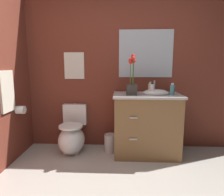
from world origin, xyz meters
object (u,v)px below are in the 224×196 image
Objects in this scene: soap_bottle at (150,88)px; lotion_bottle at (172,90)px; toilet_paper_roll at (21,110)px; wall_poster at (74,66)px; hanging_towel at (7,91)px; toilet at (72,136)px; hand_wash_bottle at (152,89)px; wall_mirror at (146,54)px; vanity_cabinet at (147,124)px; trash_bin at (110,143)px; flower_vase at (132,81)px.

soap_bottle is 0.31m from lotion_bottle.
soap_bottle is 1.83m from toilet_paper_roll.
hanging_towel is at bearing -137.03° from wall_poster.
toilet is 6.27× the size of toilet_paper_roll.
wall_mirror is at bearing 99.34° from hand_wash_bottle.
lotion_bottle is (0.32, -0.06, 0.50)m from vanity_cabinet.
toilet is 0.58m from trash_bin.
trash_bin is at bearing 1.63° from toilet.
wall_mirror is (1.09, 0.00, 0.18)m from wall_poster.
trash_bin is (-0.58, 0.10, -0.82)m from hand_wash_bottle.
toilet is 1.33× the size of hanging_towel.
toilet_paper_roll is at bearing -174.41° from vanity_cabinet.
hanging_towel reaches higher than lotion_bottle.
hand_wash_bottle is 1.01m from trash_bin.
flower_vase is 3.33× the size of soap_bottle.
hand_wash_bottle reaches higher than toilet_paper_roll.
soap_bottle reaches higher than trash_bin.
wall_poster reaches higher than toilet.
wall_mirror reaches higher than toilet.
wall_mirror is at bearing 14.97° from toilet_paper_roll.
toilet is 1.06m from wall_poster.
hand_wash_bottle is 1.87m from hanging_towel.
wall_mirror is (1.09, 0.27, 1.21)m from toilet.
hanging_towel is at bearing -162.30° from trash_bin.
hanging_towel is at bearing -166.33° from soap_bottle.
lotion_bottle is 0.20× the size of wall_mirror.
wall_poster reaches higher than lotion_bottle.
toilet_paper_roll is (-2.06, -0.11, -0.28)m from lotion_bottle.
trash_bin is at bearing -23.98° from wall_poster.
lotion_bottle reaches higher than toilet.
toilet is 1.20m from flower_vase.
flower_vase is 0.57m from wall_mirror.
wall_mirror reaches higher than vanity_cabinet.
wall_mirror reaches higher than lotion_bottle.
flower_vase is at bearing -177.15° from hand_wash_bottle.
hand_wash_bottle is at bearing -80.66° from wall_mirror.
toilet_paper_roll is at bearing -165.03° from wall_mirror.
toilet is 0.86× the size of wall_mirror.
hanging_towel is at bearing -151.09° from toilet.
wall_poster is at bearing 180.00° from wall_mirror.
lotion_bottle reaches higher than toilet_paper_roll.
wall_poster reaches higher than trash_bin.
hand_wash_bottle is 0.62× the size of trash_bin.
lotion_bottle is 0.27m from hand_wash_bottle.
flower_vase is 1.60m from hanging_towel.
wall_mirror is 1.54× the size of hanging_towel.
soap_bottle is (1.14, 0.06, 0.71)m from toilet.
wall_poster is at bearing 157.25° from flower_vase.
trash_bin is (-0.30, 0.11, -0.93)m from flower_vase.
hand_wash_bottle is 0.42× the size of wall_poster.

